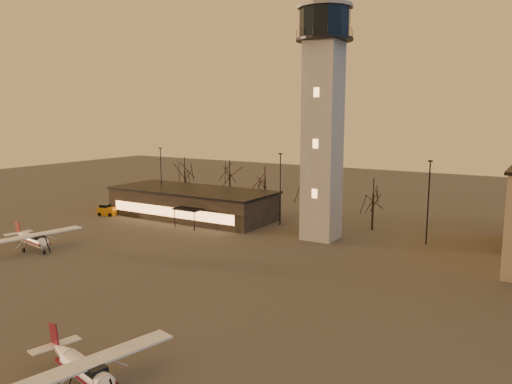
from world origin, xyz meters
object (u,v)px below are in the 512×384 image
terminal (192,203)px  service_cart (107,211)px  cessna_front (88,376)px  cessna_rear (35,242)px  control_tower (323,107)px

terminal → service_cart: bearing=-153.8°
cessna_front → service_cart: cessna_front is taller
cessna_rear → service_cart: bearing=124.8°
control_tower → cessna_rear: control_tower is taller
control_tower → cessna_front: 42.02m
control_tower → terminal: (-21.99, 1.98, -14.17)m
terminal → service_cart: (-12.06, -5.94, -1.50)m
cessna_front → service_cart: bearing=149.7°
cessna_front → service_cart: size_ratio=3.43×
service_cart → control_tower: bearing=-9.3°
service_cart → cessna_rear: bearing=-80.7°
control_tower → cessna_rear: size_ratio=3.05×
terminal → cessna_rear: terminal is taller
cessna_front → cessna_rear: cessna_rear is taller
cessna_front → service_cart: 51.16m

